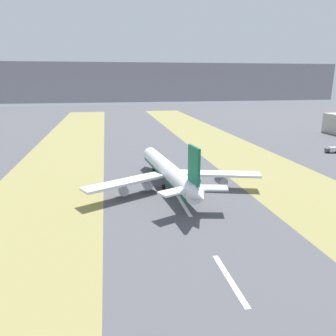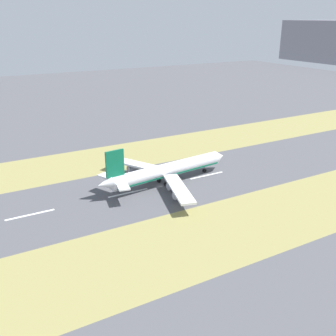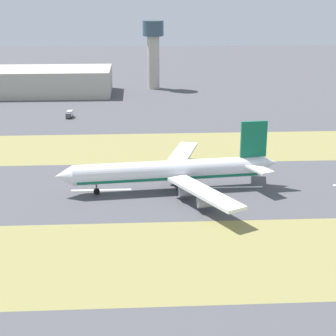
% 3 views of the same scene
% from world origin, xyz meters
% --- Properties ---
extents(ground_plane, '(800.00, 800.00, 0.00)m').
position_xyz_m(ground_plane, '(0.00, 0.00, 0.00)').
color(ground_plane, '#4C4C51').
extents(grass_median_west, '(40.00, 600.00, 0.01)m').
position_xyz_m(grass_median_west, '(-45.00, 0.00, 0.00)').
color(grass_median_west, olive).
rests_on(grass_median_west, ground).
extents(grass_median_east, '(40.00, 600.00, 0.01)m').
position_xyz_m(grass_median_east, '(45.00, 0.00, 0.00)').
color(grass_median_east, olive).
rests_on(grass_median_east, ground).
extents(centreline_dash_near, '(1.20, 18.00, 0.01)m').
position_xyz_m(centreline_dash_near, '(0.00, -54.71, 0.01)').
color(centreline_dash_near, silver).
rests_on(centreline_dash_near, ground).
extents(centreline_dash_mid, '(1.20, 18.00, 0.01)m').
position_xyz_m(centreline_dash_mid, '(0.00, -14.71, 0.01)').
color(centreline_dash_mid, silver).
rests_on(centreline_dash_mid, ground).
extents(centreline_dash_far, '(1.20, 18.00, 0.01)m').
position_xyz_m(centreline_dash_far, '(0.00, 25.29, 0.01)').
color(centreline_dash_far, silver).
rests_on(centreline_dash_far, ground).
extents(airplane_main_jet, '(63.77, 67.20, 20.20)m').
position_xyz_m(airplane_main_jet, '(-1.15, 3.40, 6.02)').
color(airplane_main_jet, white).
rests_on(airplane_main_jet, ground).
extents(service_truck, '(6.20, 3.10, 3.10)m').
position_xyz_m(service_truck, '(95.86, 45.23, 1.67)').
color(service_truck, '#4C4C51').
rests_on(service_truck, ground).
extents(mountain_ridge, '(800.00, 120.00, 65.16)m').
position_xyz_m(mountain_ridge, '(0.00, 520.00, 32.58)').
color(mountain_ridge, gray).
rests_on(mountain_ridge, ground).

